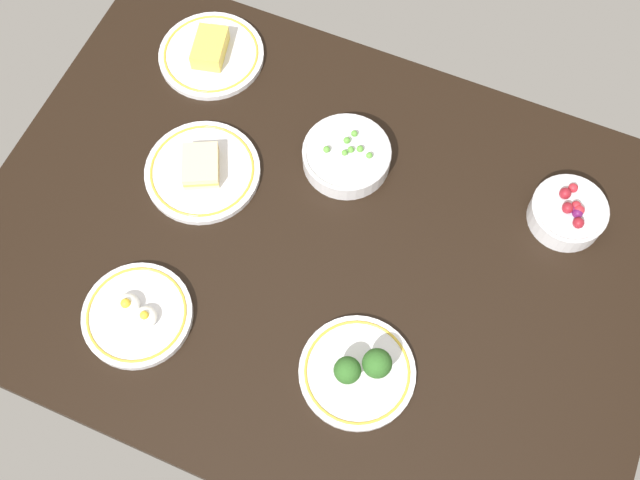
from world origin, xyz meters
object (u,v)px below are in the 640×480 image
plate_sandwich (202,170)px  plate_eggs (137,314)px  plate_cheese (211,53)px  plate_broccoli (359,370)px  bowl_berries (568,212)px  bowl_peas (347,156)px

plate_sandwich → plate_eggs: 29.97cm
plate_sandwich → plate_cheese: plate_cheese is taller
plate_broccoli → plate_cheese: size_ratio=0.93×
plate_sandwich → plate_broccoli: plate_broccoli is taller
bowl_berries → plate_broccoli: bearing=60.1°
bowl_berries → plate_cheese: bowl_berries is taller
bowl_berries → plate_sandwich: bearing=14.9°
plate_eggs → plate_broccoli: (-39.04, -5.59, 0.91)cm
plate_sandwich → bowl_peas: (-23.97, -12.96, 1.07)cm
bowl_peas → plate_cheese: size_ratio=0.79×
bowl_peas → plate_broccoli: bearing=115.1°
plate_cheese → bowl_peas: bearing=160.9°
bowl_peas → plate_eggs: bearing=63.2°
plate_broccoli → plate_cheese: 71.53cm
plate_eggs → plate_cheese: 56.28cm
bowl_peas → plate_sandwich: bearing=28.4°
plate_cheese → plate_sandwich: bearing=112.8°
plate_sandwich → plate_eggs: plate_eggs is taller
bowl_peas → bowl_berries: size_ratio=1.21×
bowl_berries → plate_eggs: bearing=36.9°
bowl_peas → bowl_berries: 41.66cm
plate_sandwich → bowl_berries: (-65.39, -17.39, 1.54)cm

